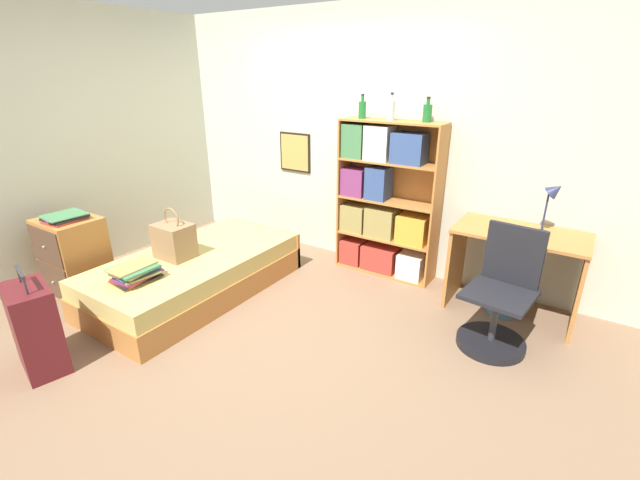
% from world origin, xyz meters
% --- Properties ---
extents(ground_plane, '(14.00, 14.00, 0.00)m').
position_xyz_m(ground_plane, '(0.00, 0.00, 0.00)').
color(ground_plane, '#84664C').
extents(wall_back, '(10.00, 0.09, 2.60)m').
position_xyz_m(wall_back, '(-0.00, 1.59, 1.30)').
color(wall_back, beige).
rests_on(wall_back, ground_plane).
extents(wall_left, '(0.06, 10.00, 2.60)m').
position_xyz_m(wall_left, '(-2.19, 0.00, 1.30)').
color(wall_left, beige).
rests_on(wall_left, ground_plane).
extents(bed, '(1.02, 1.97, 0.39)m').
position_xyz_m(bed, '(-0.76, 0.02, 0.19)').
color(bed, '#B77538').
rests_on(bed, ground_plane).
extents(handbag, '(0.33, 0.26, 0.47)m').
position_xyz_m(handbag, '(-0.86, -0.11, 0.55)').
color(handbag, '#93704C').
rests_on(handbag, bed).
extents(book_stack_on_bed, '(0.32, 0.38, 0.13)m').
position_xyz_m(book_stack_on_bed, '(-0.74, -0.61, 0.45)').
color(book_stack_on_bed, gold).
rests_on(book_stack_on_bed, bed).
extents(suitcase, '(0.47, 0.35, 0.77)m').
position_xyz_m(suitcase, '(-0.81, -1.37, 0.32)').
color(suitcase, '#5B191E').
rests_on(suitcase, ground_plane).
extents(dresser, '(0.53, 0.46, 0.73)m').
position_xyz_m(dresser, '(-1.70, -0.60, 0.37)').
color(dresser, '#B77538').
rests_on(dresser, ground_plane).
extents(magazine_pile_on_dresser, '(0.31, 0.36, 0.06)m').
position_xyz_m(magazine_pile_on_dresser, '(-1.66, -0.63, 0.76)').
color(magazine_pile_on_dresser, '#B2382D').
rests_on(magazine_pile_on_dresser, dresser).
extents(bookcase, '(1.02, 0.29, 1.55)m').
position_xyz_m(bookcase, '(0.48, 1.40, 0.74)').
color(bookcase, '#B77538').
rests_on(bookcase, ground_plane).
extents(bottle_green, '(0.07, 0.07, 0.23)m').
position_xyz_m(bottle_green, '(0.23, 1.38, 1.64)').
color(bottle_green, '#1E6B2D').
rests_on(bottle_green, bookcase).
extents(bottle_brown, '(0.06, 0.06, 0.25)m').
position_xyz_m(bottle_brown, '(0.53, 1.38, 1.64)').
color(bottle_brown, '#B7BCC1').
rests_on(bottle_brown, bookcase).
extents(bottle_clear, '(0.08, 0.08, 0.22)m').
position_xyz_m(bottle_clear, '(0.86, 1.43, 1.63)').
color(bottle_clear, '#1E6B2D').
rests_on(bottle_clear, bookcase).
extents(desk, '(1.03, 0.57, 0.75)m').
position_xyz_m(desk, '(1.81, 1.26, 0.51)').
color(desk, '#B77538').
rests_on(desk, ground_plane).
extents(desk_lamp, '(0.19, 0.14, 0.45)m').
position_xyz_m(desk_lamp, '(1.98, 1.30, 1.05)').
color(desk_lamp, navy).
rests_on(desk_lamp, desk).
extents(desk_chair, '(0.51, 0.52, 0.93)m').
position_xyz_m(desk_chair, '(1.81, 0.70, 0.29)').
color(desk_chair, black).
rests_on(desk_chair, ground_plane).
extents(waste_bin, '(0.26, 0.26, 0.29)m').
position_xyz_m(waste_bin, '(1.77, 1.20, 0.14)').
color(waste_bin, slate).
rests_on(waste_bin, ground_plane).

